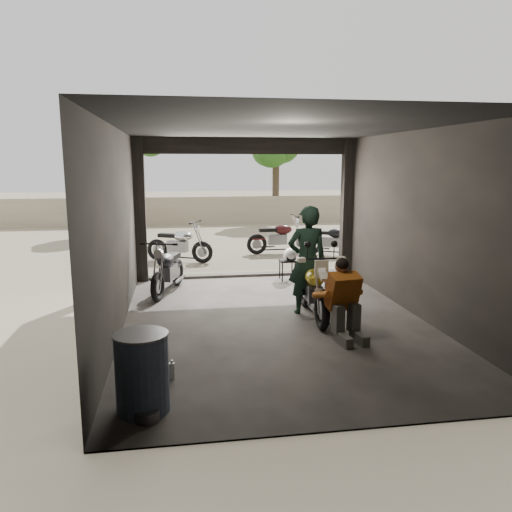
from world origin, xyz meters
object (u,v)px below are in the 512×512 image
object	(u,v)px
rider	(307,261)
stool	(287,263)
oil_drum	(142,374)
main_bike	(313,285)
helmet	(290,254)
left_bike	(168,266)
mechanic	(346,302)
outside_bike_b	(279,235)
sign_post	(419,209)
outside_bike_c	(332,238)
outside_bike_a	(179,241)

from	to	relation	value
rider	stool	bearing A→B (deg)	-97.29
rider	oil_drum	bearing A→B (deg)	48.02
main_bike	stool	size ratio (longest dim) A/B	3.66
helmet	left_bike	bearing A→B (deg)	-178.59
mechanic	outside_bike_b	bearing A→B (deg)	78.83
helmet	sign_post	bearing A→B (deg)	-17.91
mechanic	main_bike	bearing A→B (deg)	91.70
left_bike	helmet	distance (m)	2.79
rider	helmet	xyz separation A→B (m)	(0.27, 2.46, -0.34)
outside_bike_c	helmet	world-z (taller)	outside_bike_c
outside_bike_c	stool	world-z (taller)	outside_bike_c
left_bike	main_bike	bearing A→B (deg)	-22.88
stool	outside_bike_c	bearing A→B (deg)	55.31
main_bike	left_bike	xyz separation A→B (m)	(-2.49, 2.07, -0.02)
outside_bike_b	outside_bike_c	size ratio (longest dim) A/B	1.08
outside_bike_b	mechanic	distance (m)	7.38
outside_bike_b	rider	world-z (taller)	rider
oil_drum	stool	bearing A→B (deg)	63.39
mechanic	oil_drum	world-z (taller)	mechanic
left_bike	oil_drum	world-z (taller)	left_bike
left_bike	helmet	xyz separation A→B (m)	(2.72, 0.65, 0.06)
outside_bike_b	oil_drum	size ratio (longest dim) A/B	1.90
helmet	mechanic	bearing A→B (deg)	-102.48
mechanic	oil_drum	bearing A→B (deg)	-155.75
stool	sign_post	bearing A→B (deg)	-6.96
rider	stool	world-z (taller)	rider
outside_bike_a	helmet	size ratio (longest dim) A/B	5.33
outside_bike_b	sign_post	size ratio (longest dim) A/B	0.70
mechanic	left_bike	bearing A→B (deg)	122.21
outside_bike_b	outside_bike_c	distance (m)	1.57
rider	mechanic	world-z (taller)	rider
left_bike	outside_bike_c	distance (m)	5.83
left_bike	mechanic	world-z (taller)	mechanic
main_bike	outside_bike_b	distance (m)	6.22
outside_bike_b	helmet	xyz separation A→B (m)	(-0.45, -3.47, 0.06)
outside_bike_c	mechanic	world-z (taller)	mechanic
left_bike	oil_drum	distance (m)	5.03
outside_bike_a	mechanic	distance (m)	6.98
outside_bike_b	rider	distance (m)	5.99
outside_bike_c	stool	size ratio (longest dim) A/B	3.20
outside_bike_c	helmet	size ratio (longest dim) A/B	4.93
helmet	sign_post	xyz separation A→B (m)	(2.89, -0.30, 0.99)
sign_post	main_bike	bearing A→B (deg)	-157.15
helmet	outside_bike_c	bearing A→B (deg)	44.63
outside_bike_b	mechanic	world-z (taller)	mechanic
mechanic	stool	distance (m)	3.95
outside_bike_b	mechanic	size ratio (longest dim) A/B	1.40
stool	mechanic	bearing A→B (deg)	-89.74
left_bike	outside_bike_a	xyz separation A→B (m)	(0.26, 3.30, -0.00)
outside_bike_b	mechanic	xyz separation A→B (m)	(-0.49, -7.36, 0.03)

